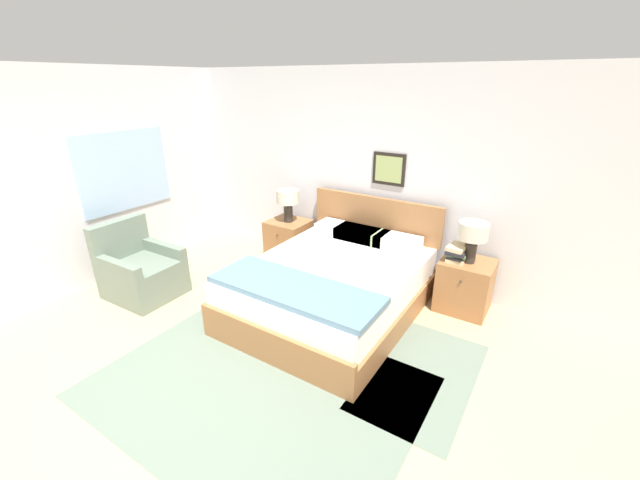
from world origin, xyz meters
TOP-DOWN VIEW (x-y plane):
  - ground_plane at (0.00, 0.00)m, footprint 16.00×16.00m
  - wall_back at (0.00, 3.09)m, footprint 7.74×0.09m
  - wall_left at (-2.70, 1.53)m, footprint 0.08×5.46m
  - area_rug_main at (0.26, 0.53)m, footprint 2.67×1.95m
  - area_rug_bedside at (1.41, 1.45)m, footprint 0.85×1.47m
  - bed at (0.19, 1.95)m, footprint 1.73×2.18m
  - armchair at (-1.95, 1.01)m, footprint 0.82×0.74m
  - nightstand_near_window at (-1.04, 2.76)m, footprint 0.55×0.52m
  - nightstand_by_door at (1.42, 2.76)m, footprint 0.55×0.52m
  - table_lamp_near_window at (-1.03, 2.75)m, footprint 0.31×0.31m
  - table_lamp_by_door at (1.42, 2.75)m, footprint 0.31×0.31m
  - book_thick_bottom at (1.29, 2.71)m, footprint 0.21×0.25m
  - book_hardcover_middle at (1.29, 2.71)m, footprint 0.17×0.25m
  - book_novel_upper at (1.29, 2.71)m, footprint 0.23×0.24m
  - book_slim_near_top at (1.29, 2.71)m, footprint 0.20×0.27m
  - book_paperback_top at (1.29, 2.71)m, footprint 0.21×0.28m

SIDE VIEW (x-z plane):
  - ground_plane at x=0.00m, z-range 0.00..0.00m
  - area_rug_main at x=0.26m, z-range 0.00..0.01m
  - area_rug_bedside at x=1.41m, z-range 0.00..0.01m
  - armchair at x=-1.95m, z-range -0.15..0.74m
  - nightstand_near_window at x=-1.04m, z-range 0.00..0.59m
  - nightstand_by_door at x=1.42m, z-range 0.00..0.59m
  - bed at x=0.19m, z-range -0.22..0.86m
  - book_thick_bottom at x=1.29m, z-range 0.59..0.64m
  - book_hardcover_middle at x=1.29m, z-range 0.64..0.66m
  - book_novel_upper at x=1.29m, z-range 0.66..0.69m
  - book_slim_near_top at x=1.29m, z-range 0.69..0.73m
  - book_paperback_top at x=1.29m, z-range 0.73..0.77m
  - table_lamp_near_window at x=-1.03m, z-range 0.69..1.14m
  - table_lamp_by_door at x=1.42m, z-range 0.69..1.14m
  - wall_back at x=0.00m, z-range 0.00..2.60m
  - wall_left at x=-2.70m, z-range 0.00..2.60m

